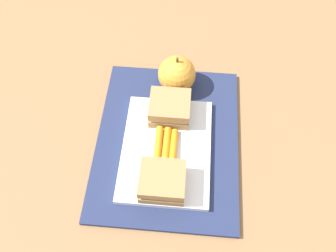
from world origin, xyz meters
TOP-DOWN VIEW (x-y plane):
  - ground_plane at (0.00, 0.00)m, footprint 2.40×2.40m
  - lunchbag_mat at (0.00, 0.00)m, footprint 0.36×0.28m
  - food_tray at (-0.03, 0.00)m, footprint 0.23×0.17m
  - sandwich_half_left at (-0.10, 0.00)m, footprint 0.07×0.08m
  - sandwich_half_right at (0.05, 0.00)m, footprint 0.07×0.08m
  - carrot_sticks_bundle at (-0.02, 0.00)m, footprint 0.08×0.04m
  - apple at (0.13, -0.01)m, footprint 0.08×0.08m

SIDE VIEW (x-z plane):
  - ground_plane at x=0.00m, z-range 0.00..0.00m
  - lunchbag_mat at x=0.00m, z-range 0.00..0.01m
  - food_tray at x=-0.03m, z-range 0.01..0.02m
  - carrot_sticks_bundle at x=-0.02m, z-range 0.02..0.04m
  - sandwich_half_left at x=-0.10m, z-range 0.02..0.07m
  - sandwich_half_right at x=0.05m, z-range 0.02..0.07m
  - apple at x=0.13m, z-range 0.00..0.10m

